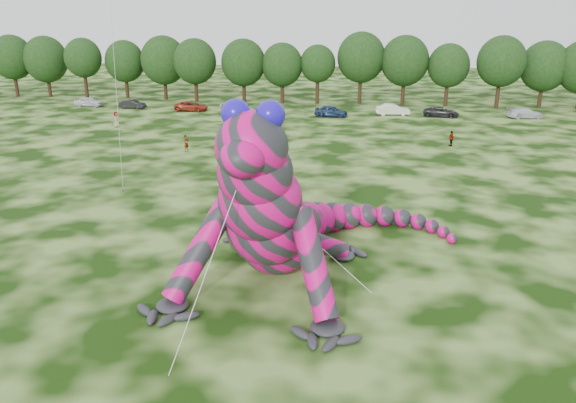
% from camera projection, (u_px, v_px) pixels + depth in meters
% --- Properties ---
extents(ground, '(240.00, 240.00, 0.00)m').
position_uv_depth(ground, '(205.00, 260.00, 31.29)').
color(ground, '#16330A').
rests_on(ground, ground).
extents(inflatable_gecko, '(18.64, 21.30, 9.71)m').
position_uv_depth(inflatable_gecko, '(283.00, 180.00, 29.22)').
color(inflatable_gecko, '#CE0870').
rests_on(inflatable_gecko, ground).
extents(tree_1, '(6.74, 6.07, 9.81)m').
position_uv_depth(tree_1, '(13.00, 66.00, 90.58)').
color(tree_1, black).
rests_on(tree_1, ground).
extents(tree_2, '(7.04, 6.34, 9.64)m').
position_uv_depth(tree_2, '(47.00, 66.00, 90.57)').
color(tree_2, black).
rests_on(tree_2, ground).
extents(tree_3, '(5.81, 5.23, 9.44)m').
position_uv_depth(tree_3, '(84.00, 69.00, 88.04)').
color(tree_3, black).
rests_on(tree_3, ground).
extents(tree_4, '(6.22, 5.60, 9.06)m').
position_uv_depth(tree_4, '(125.00, 69.00, 88.84)').
color(tree_4, black).
rests_on(tree_4, ground).
extents(tree_5, '(7.16, 6.44, 9.80)m').
position_uv_depth(tree_5, '(164.00, 68.00, 87.60)').
color(tree_5, black).
rests_on(tree_5, ground).
extents(tree_6, '(6.52, 5.86, 9.49)m').
position_uv_depth(tree_6, '(195.00, 70.00, 85.27)').
color(tree_6, black).
rests_on(tree_6, ground).
extents(tree_7, '(6.68, 6.01, 9.48)m').
position_uv_depth(tree_7, '(244.00, 71.00, 84.40)').
color(tree_7, black).
rests_on(tree_7, ground).
extents(tree_8, '(6.14, 5.53, 8.94)m').
position_uv_depth(tree_8, '(282.00, 73.00, 83.88)').
color(tree_8, black).
rests_on(tree_8, ground).
extents(tree_9, '(5.27, 4.74, 8.68)m').
position_uv_depth(tree_9, '(318.00, 74.00, 83.56)').
color(tree_9, black).
rests_on(tree_9, ground).
extents(tree_10, '(7.09, 6.38, 10.50)m').
position_uv_depth(tree_10, '(361.00, 68.00, 83.58)').
color(tree_10, black).
rests_on(tree_10, ground).
extents(tree_11, '(7.01, 6.31, 10.07)m').
position_uv_depth(tree_11, '(404.00, 70.00, 82.45)').
color(tree_11, black).
rests_on(tree_11, ground).
extents(tree_12, '(5.99, 5.39, 8.97)m').
position_uv_depth(tree_12, '(448.00, 75.00, 81.37)').
color(tree_12, black).
rests_on(tree_12, ground).
extents(tree_13, '(6.83, 6.15, 10.13)m').
position_uv_depth(tree_13, '(500.00, 72.00, 79.67)').
color(tree_13, black).
rests_on(tree_13, ground).
extents(tree_14, '(6.82, 6.14, 9.40)m').
position_uv_depth(tree_14, '(543.00, 74.00, 80.45)').
color(tree_14, black).
rests_on(tree_14, ground).
extents(car_0, '(4.20, 1.82, 1.41)m').
position_uv_depth(car_0, '(89.00, 102.00, 82.13)').
color(car_0, silver).
rests_on(car_0, ground).
extents(car_1, '(3.94, 1.76, 1.26)m').
position_uv_depth(car_1, '(132.00, 104.00, 80.45)').
color(car_1, black).
rests_on(car_1, ground).
extents(car_2, '(4.90, 2.59, 1.31)m').
position_uv_depth(car_2, '(192.00, 106.00, 78.51)').
color(car_2, maroon).
rests_on(car_2, ground).
extents(car_3, '(4.94, 2.53, 1.37)m').
position_uv_depth(car_3, '(238.00, 109.00, 75.97)').
color(car_3, silver).
rests_on(car_3, ground).
extents(car_4, '(4.53, 2.34, 1.47)m').
position_uv_depth(car_4, '(331.00, 111.00, 74.08)').
color(car_4, navy).
rests_on(car_4, ground).
extents(car_5, '(4.68, 2.11, 1.49)m').
position_uv_depth(car_5, '(393.00, 109.00, 75.28)').
color(car_5, silver).
rests_on(car_5, ground).
extents(car_6, '(4.85, 2.70, 1.28)m').
position_uv_depth(car_6, '(441.00, 112.00, 74.03)').
color(car_6, '#242427').
rests_on(car_6, ground).
extents(car_7, '(4.87, 2.75, 1.33)m').
position_uv_depth(car_7, '(525.00, 113.00, 73.05)').
color(car_7, silver).
rests_on(car_7, ground).
extents(spectator_4, '(1.03, 1.09, 1.88)m').
position_uv_depth(spectator_4, '(116.00, 119.00, 67.21)').
color(spectator_4, gray).
rests_on(spectator_4, ground).
extents(spectator_3, '(0.73, 0.99, 1.56)m').
position_uv_depth(spectator_3, '(451.00, 139.00, 57.78)').
color(spectator_3, gray).
rests_on(spectator_3, ground).
extents(spectator_0, '(0.59, 0.70, 1.64)m').
position_uv_depth(spectator_0, '(186.00, 143.00, 55.50)').
color(spectator_0, gray).
rests_on(spectator_0, ground).
extents(spectator_1, '(0.75, 0.90, 1.68)m').
position_uv_depth(spectator_1, '(250.00, 143.00, 55.74)').
color(spectator_1, gray).
rests_on(spectator_1, ground).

